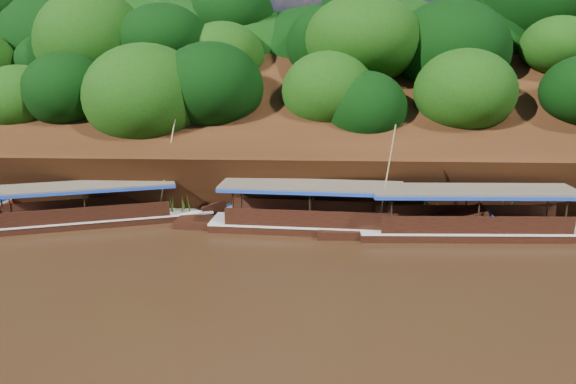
# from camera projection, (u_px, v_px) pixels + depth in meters

# --- Properties ---
(ground) EXTENTS (160.00, 160.00, 0.00)m
(ground) POSITION_uv_depth(u_px,v_px,m) (285.00, 282.00, 23.83)
(ground) COLOR black
(ground) RESTS_ON ground
(riverbank) EXTENTS (120.00, 30.06, 19.40)m
(riverbank) POSITION_uv_depth(u_px,v_px,m) (300.00, 149.00, 45.39)
(riverbank) COLOR black
(riverbank) RESTS_ON ground
(boat_0) EXTENTS (16.09, 3.05, 7.17)m
(boat_0) POSITION_uv_depth(u_px,v_px,m) (503.00, 226.00, 29.57)
(boat_0) COLOR black
(boat_0) RESTS_ON ground
(boat_1) EXTENTS (15.07, 3.38, 6.49)m
(boat_1) POSITION_uv_depth(u_px,v_px,m) (340.00, 221.00, 30.44)
(boat_1) COLOR black
(boat_1) RESTS_ON ground
(boat_2) EXTENTS (14.61, 6.61, 6.32)m
(boat_2) POSITION_uv_depth(u_px,v_px,m) (115.00, 214.00, 32.06)
(boat_2) COLOR black
(boat_2) RESTS_ON ground
(reeds) EXTENTS (49.32, 2.52, 2.15)m
(reeds) POSITION_uv_depth(u_px,v_px,m) (251.00, 203.00, 32.92)
(reeds) COLOR #2B5B16
(reeds) RESTS_ON ground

